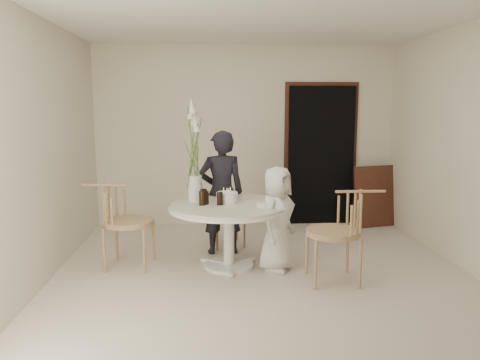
{
  "coord_description": "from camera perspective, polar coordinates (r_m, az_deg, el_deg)",
  "views": [
    {
      "loc": [
        -0.58,
        -4.83,
        1.81
      ],
      "look_at": [
        -0.22,
        0.3,
        0.99
      ],
      "focal_mm": 35.0,
      "sensor_mm": 36.0,
      "label": 1
    }
  ],
  "objects": [
    {
      "name": "ground",
      "position": [
        5.19,
        2.72,
        -11.36
      ],
      "size": [
        4.5,
        4.5,
        0.0
      ],
      "primitive_type": "plane",
      "color": "beige",
      "rests_on": "ground"
    },
    {
      "name": "room_shell",
      "position": [
        4.87,
        2.87,
        6.82
      ],
      "size": [
        4.5,
        4.5,
        4.5
      ],
      "color": "white",
      "rests_on": "ground"
    },
    {
      "name": "doorway",
      "position": [
        7.27,
        9.82,
        2.93
      ],
      "size": [
        1.0,
        0.1,
        2.1
      ],
      "primitive_type": "cube",
      "color": "black",
      "rests_on": "ground"
    },
    {
      "name": "door_trim",
      "position": [
        7.3,
        9.76,
        3.44
      ],
      "size": [
        1.12,
        0.03,
        2.22
      ],
      "primitive_type": "cube",
      "color": "#4F2D1B",
      "rests_on": "ground"
    },
    {
      "name": "table",
      "position": [
        5.22,
        -1.37,
        -4.15
      ],
      "size": [
        1.33,
        1.33,
        0.73
      ],
      "color": "white",
      "rests_on": "ground"
    },
    {
      "name": "picture_frame",
      "position": [
        7.36,
        16.21,
        -1.9
      ],
      "size": [
        0.72,
        0.37,
        0.91
      ],
      "primitive_type": "cube",
      "rotation": [
        -0.17,
        0.0,
        0.25
      ],
      "color": "#4F2D1B",
      "rests_on": "ground"
    },
    {
      "name": "chair_far",
      "position": [
        6.17,
        -1.79,
        -3.13
      ],
      "size": [
        0.49,
        0.51,
        0.78
      ],
      "rotation": [
        0.0,
        0.0,
        0.2
      ],
      "color": "tan",
      "rests_on": "ground"
    },
    {
      "name": "chair_right",
      "position": [
        4.92,
        12.86,
        -5.05
      ],
      "size": [
        0.6,
        0.56,
        0.97
      ],
      "rotation": [
        0.0,
        0.0,
        -1.59
      ],
      "color": "tan",
      "rests_on": "ground"
    },
    {
      "name": "chair_left",
      "position": [
        5.42,
        -14.79,
        -3.93
      ],
      "size": [
        0.61,
        0.57,
        0.96
      ],
      "rotation": [
        0.0,
        0.0,
        1.45
      ],
      "color": "tan",
      "rests_on": "ground"
    },
    {
      "name": "girl",
      "position": [
        5.71,
        -2.27,
        -1.56
      ],
      "size": [
        0.59,
        0.43,
        1.52
      ],
      "primitive_type": "imported",
      "rotation": [
        0.0,
        0.0,
        3.26
      ],
      "color": "black",
      "rests_on": "ground"
    },
    {
      "name": "boy",
      "position": [
        5.16,
        4.53,
        -4.74
      ],
      "size": [
        0.62,
        0.68,
        1.16
      ],
      "primitive_type": "imported",
      "rotation": [
        0.0,
        0.0,
        1.0
      ],
      "color": "silver",
      "rests_on": "ground"
    },
    {
      "name": "birthday_cake",
      "position": [
        5.27,
        -1.58,
        -2.12
      ],
      "size": [
        0.24,
        0.24,
        0.17
      ],
      "rotation": [
        0.0,
        0.0,
        -0.2
      ],
      "color": "white",
      "rests_on": "table"
    },
    {
      "name": "cola_tumbler_a",
      "position": [
        5.18,
        -4.2,
        -2.15
      ],
      "size": [
        0.09,
        0.09,
        0.15
      ],
      "primitive_type": "cylinder",
      "rotation": [
        0.0,
        0.0,
        -0.32
      ],
      "color": "black",
      "rests_on": "table"
    },
    {
      "name": "cola_tumbler_b",
      "position": [
        5.13,
        -2.47,
        -2.28
      ],
      "size": [
        0.09,
        0.09,
        0.14
      ],
      "primitive_type": "cylinder",
      "rotation": [
        0.0,
        0.0,
        0.39
      ],
      "color": "black",
      "rests_on": "table"
    },
    {
      "name": "cola_tumbler_c",
      "position": [
        5.13,
        -4.62,
        -2.22
      ],
      "size": [
        0.1,
        0.1,
        0.16
      ],
      "primitive_type": "cylinder",
      "rotation": [
        0.0,
        0.0,
        -0.42
      ],
      "color": "black",
      "rests_on": "table"
    },
    {
      "name": "cola_tumbler_d",
      "position": [
        5.2,
        -4.47,
        -2.02
      ],
      "size": [
        0.1,
        0.1,
        0.17
      ],
      "primitive_type": "cylinder",
      "rotation": [
        0.0,
        0.0,
        0.37
      ],
      "color": "black",
      "rests_on": "table"
    },
    {
      "name": "plate_stack",
      "position": [
        5.05,
        3.09,
        -2.99
      ],
      "size": [
        0.22,
        0.22,
        0.05
      ],
      "primitive_type": "cylinder",
      "rotation": [
        0.0,
        0.0,
        0.11
      ],
      "color": "silver",
      "rests_on": "table"
    },
    {
      "name": "flower_vase",
      "position": [
        5.29,
        -5.58,
        2.62
      ],
      "size": [
        0.16,
        0.16,
        1.18
      ],
      "rotation": [
        0.0,
        0.0,
        -0.14
      ],
      "color": "silver",
      "rests_on": "table"
    }
  ]
}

